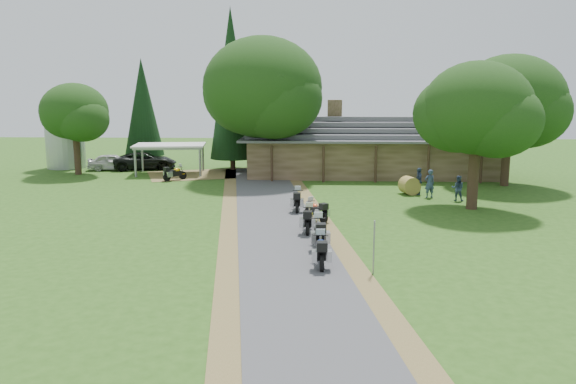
{
  "coord_description": "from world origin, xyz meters",
  "views": [
    {
      "loc": [
        1.16,
        -23.47,
        6.97
      ],
      "look_at": [
        -0.16,
        6.16,
        1.6
      ],
      "focal_mm": 35.0,
      "sensor_mm": 36.0,
      "label": 1
    }
  ],
  "objects_px": {
    "lodge": "(370,145)",
    "motorcycle_row_e": "(297,199)",
    "motorcycle_row_a": "(321,249)",
    "motorcycle_row_d": "(316,210)",
    "car_dark_suv": "(145,157)",
    "motorcycle_row_c": "(309,218)",
    "motorcycle_row_b": "(319,231)",
    "motorcycle_carport_a": "(175,172)",
    "car_white_sedan": "(113,160)",
    "carport": "(170,159)",
    "hay_bale": "(409,185)",
    "silo": "(64,130)"
  },
  "relations": [
    {
      "from": "lodge",
      "to": "motorcycle_row_d",
      "type": "bearing_deg",
      "value": -104.69
    },
    {
      "from": "lodge",
      "to": "motorcycle_row_b",
      "type": "xyz_separation_m",
      "value": [
        -4.53,
        -22.92,
        -1.72
      ]
    },
    {
      "from": "car_white_sedan",
      "to": "motorcycle_row_e",
      "type": "xyz_separation_m",
      "value": [
        16.87,
        -16.38,
        -0.24
      ]
    },
    {
      "from": "lodge",
      "to": "motorcycle_row_e",
      "type": "bearing_deg",
      "value": -110.77
    },
    {
      "from": "silo",
      "to": "car_white_sedan",
      "type": "distance_m",
      "value": 5.57
    },
    {
      "from": "car_white_sedan",
      "to": "carport",
      "type": "bearing_deg",
      "value": -121.66
    },
    {
      "from": "car_white_sedan",
      "to": "motorcycle_row_c",
      "type": "distance_m",
      "value": 27.69
    },
    {
      "from": "car_white_sedan",
      "to": "motorcycle_row_d",
      "type": "height_order",
      "value": "car_white_sedan"
    },
    {
      "from": "silo",
      "to": "motorcycle_carport_a",
      "type": "height_order",
      "value": "silo"
    },
    {
      "from": "lodge",
      "to": "carport",
      "type": "distance_m",
      "value": 16.96
    },
    {
      "from": "motorcycle_carport_a",
      "to": "hay_bale",
      "type": "bearing_deg",
      "value": -62.74
    },
    {
      "from": "motorcycle_row_c",
      "to": "motorcycle_row_d",
      "type": "distance_m",
      "value": 2.42
    },
    {
      "from": "motorcycle_row_c",
      "to": "motorcycle_row_b",
      "type": "bearing_deg",
      "value": -166.85
    },
    {
      "from": "motorcycle_row_a",
      "to": "motorcycle_row_b",
      "type": "distance_m",
      "value": 2.71
    },
    {
      "from": "car_white_sedan",
      "to": "hay_bale",
      "type": "height_order",
      "value": "car_white_sedan"
    },
    {
      "from": "motorcycle_row_b",
      "to": "motorcycle_row_e",
      "type": "height_order",
      "value": "motorcycle_row_b"
    },
    {
      "from": "motorcycle_row_c",
      "to": "silo",
      "type": "bearing_deg",
      "value": 47.63
    },
    {
      "from": "motorcycle_carport_a",
      "to": "motorcycle_row_e",
      "type": "bearing_deg",
      "value": -93.46
    },
    {
      "from": "silo",
      "to": "hay_bale",
      "type": "bearing_deg",
      "value": -22.48
    },
    {
      "from": "carport",
      "to": "motorcycle_row_b",
      "type": "relative_size",
      "value": 2.72
    },
    {
      "from": "carport",
      "to": "car_white_sedan",
      "type": "height_order",
      "value": "carport"
    },
    {
      "from": "motorcycle_row_a",
      "to": "motorcycle_row_e",
      "type": "bearing_deg",
      "value": 5.09
    },
    {
      "from": "motorcycle_row_a",
      "to": "motorcycle_carport_a",
      "type": "bearing_deg",
      "value": 25.97
    },
    {
      "from": "motorcycle_row_d",
      "to": "lodge",
      "type": "bearing_deg",
      "value": -49.26
    },
    {
      "from": "motorcycle_carport_a",
      "to": "car_white_sedan",
      "type": "bearing_deg",
      "value": 95.65
    },
    {
      "from": "motorcycle_row_d",
      "to": "silo",
      "type": "bearing_deg",
      "value": 13.64
    },
    {
      "from": "lodge",
      "to": "motorcycle_row_d",
      "type": "distance_m",
      "value": 18.42
    },
    {
      "from": "silo",
      "to": "car_dark_suv",
      "type": "height_order",
      "value": "silo"
    },
    {
      "from": "car_white_sedan",
      "to": "car_dark_suv",
      "type": "distance_m",
      "value": 2.79
    },
    {
      "from": "motorcycle_row_a",
      "to": "motorcycle_carport_a",
      "type": "height_order",
      "value": "motorcycle_row_a"
    },
    {
      "from": "motorcycle_row_a",
      "to": "motorcycle_row_d",
      "type": "relative_size",
      "value": 1.1
    },
    {
      "from": "carport",
      "to": "motorcycle_row_e",
      "type": "bearing_deg",
      "value": -59.21
    },
    {
      "from": "motorcycle_row_c",
      "to": "motorcycle_carport_a",
      "type": "xyz_separation_m",
      "value": [
        -10.66,
        15.92,
        -0.06
      ]
    },
    {
      "from": "lodge",
      "to": "car_white_sedan",
      "type": "distance_m",
      "value": 22.68
    },
    {
      "from": "car_dark_suv",
      "to": "motorcycle_row_b",
      "type": "relative_size",
      "value": 2.8
    },
    {
      "from": "carport",
      "to": "hay_bale",
      "type": "height_order",
      "value": "carport"
    },
    {
      "from": "carport",
      "to": "motorcycle_row_d",
      "type": "bearing_deg",
      "value": -61.32
    },
    {
      "from": "motorcycle_row_a",
      "to": "hay_bale",
      "type": "xyz_separation_m",
      "value": [
        6.24,
        16.16,
        -0.07
      ]
    },
    {
      "from": "motorcycle_row_a",
      "to": "hay_bale",
      "type": "height_order",
      "value": "motorcycle_row_a"
    },
    {
      "from": "car_dark_suv",
      "to": "motorcycle_row_c",
      "type": "relative_size",
      "value": 2.98
    },
    {
      "from": "motorcycle_row_b",
      "to": "motorcycle_row_c",
      "type": "xyz_separation_m",
      "value": [
        -0.5,
        2.8,
        -0.04
      ]
    },
    {
      "from": "motorcycle_row_a",
      "to": "hay_bale",
      "type": "distance_m",
      "value": 17.32
    },
    {
      "from": "car_dark_suv",
      "to": "motorcycle_carport_a",
      "type": "xyz_separation_m",
      "value": [
        4.19,
        -6.1,
        -0.52
      ]
    },
    {
      "from": "motorcycle_row_b",
      "to": "hay_bale",
      "type": "height_order",
      "value": "motorcycle_row_b"
    },
    {
      "from": "motorcycle_row_a",
      "to": "hay_bale",
      "type": "bearing_deg",
      "value": -22.75
    },
    {
      "from": "motorcycle_row_a",
      "to": "motorcycle_row_d",
      "type": "height_order",
      "value": "motorcycle_row_a"
    },
    {
      "from": "carport",
      "to": "motorcycle_carport_a",
      "type": "relative_size",
      "value": 3.17
    },
    {
      "from": "car_white_sedan",
      "to": "hay_bale",
      "type": "xyz_separation_m",
      "value": [
        24.35,
        -10.76,
        -0.31
      ]
    },
    {
      "from": "motorcycle_row_e",
      "to": "hay_bale",
      "type": "distance_m",
      "value": 9.36
    },
    {
      "from": "carport",
      "to": "motorcycle_row_e",
      "type": "relative_size",
      "value": 2.94
    }
  ]
}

